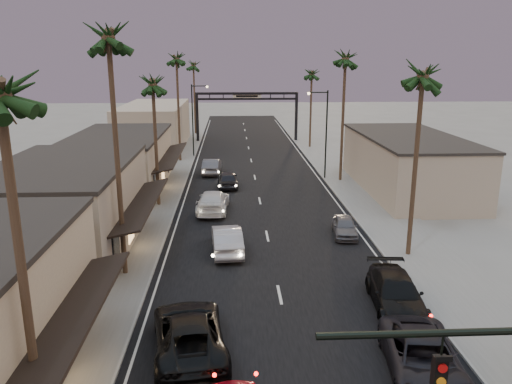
{
  "coord_description": "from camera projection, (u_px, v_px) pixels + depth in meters",
  "views": [
    {
      "loc": [
        -2.45,
        -4.79,
        11.95
      ],
      "look_at": [
        -0.65,
        30.65,
        2.5
      ],
      "focal_mm": 35.0,
      "sensor_mm": 36.0,
      "label": 1
    }
  ],
  "objects": [
    {
      "name": "ground",
      "position": [
        258.0,
        192.0,
        46.42
      ],
      "size": [
        200.0,
        200.0,
        0.0
      ],
      "primitive_type": "plane",
      "color": "slate",
      "rests_on": "ground"
    },
    {
      "name": "road",
      "position": [
        255.0,
        180.0,
        51.25
      ],
      "size": [
        14.0,
        120.0,
        0.02
      ],
      "primitive_type": "cube",
      "color": "black",
      "rests_on": "ground"
    },
    {
      "name": "sidewalk_left",
      "position": [
        170.0,
        166.0,
        57.53
      ],
      "size": [
        5.0,
        92.0,
        0.12
      ],
      "primitive_type": "cube",
      "color": "slate",
      "rests_on": "ground"
    },
    {
      "name": "sidewalk_right",
      "position": [
        333.0,
        164.0,
        58.46
      ],
      "size": [
        5.0,
        92.0,
        0.12
      ],
      "primitive_type": "cube",
      "color": "slate",
      "rests_on": "ground"
    },
    {
      "name": "storefront_mid",
      "position": [
        65.0,
        210.0,
        31.57
      ],
      "size": [
        8.0,
        14.0,
        5.5
      ],
      "primitive_type": "cube",
      "color": "#9F947F",
      "rests_on": "ground"
    },
    {
      "name": "storefront_far",
      "position": [
        119.0,
        163.0,
        47.08
      ],
      "size": [
        8.0,
        16.0,
        5.0
      ],
      "primitive_type": "cube",
      "color": "tan",
      "rests_on": "ground"
    },
    {
      "name": "storefront_dist",
      "position": [
        155.0,
        126.0,
        69.14
      ],
      "size": [
        8.0,
        20.0,
        6.0
      ],
      "primitive_type": "cube",
      "color": "#9F947F",
      "rests_on": "ground"
    },
    {
      "name": "building_right",
      "position": [
        408.0,
        164.0,
        46.47
      ],
      "size": [
        8.0,
        18.0,
        5.0
      ],
      "primitive_type": "cube",
      "color": "#9F947F",
      "rests_on": "ground"
    },
    {
      "name": "arch",
      "position": [
        247.0,
        104.0,
        73.95
      ],
      "size": [
        15.2,
        0.4,
        7.27
      ],
      "color": "black",
      "rests_on": "ground"
    },
    {
      "name": "streetlight_right",
      "position": [
        324.0,
        127.0,
        50.22
      ],
      "size": [
        2.13,
        0.3,
        9.0
      ],
      "color": "black",
      "rests_on": "ground"
    },
    {
      "name": "streetlight_left",
      "position": [
        195.0,
        114.0,
        62.09
      ],
      "size": [
        2.13,
        0.3,
        9.0
      ],
      "color": "black",
      "rests_on": "ground"
    },
    {
      "name": "palm_lb",
      "position": [
        108.0,
        30.0,
        25.19
      ],
      "size": [
        3.2,
        3.2,
        15.2
      ],
      "color": "#38281C",
      "rests_on": "ground"
    },
    {
      "name": "palm_lc",
      "position": [
        152.0,
        79.0,
        39.45
      ],
      "size": [
        3.2,
        3.2,
        12.2
      ],
      "color": "#38281C",
      "rests_on": "ground"
    },
    {
      "name": "palm_ld",
      "position": [
        176.0,
        55.0,
        57.29
      ],
      "size": [
        3.2,
        3.2,
        14.2
      ],
      "color": "#38281C",
      "rests_on": "ground"
    },
    {
      "name": "palm_ra",
      "position": [
        423.0,
        69.0,
        28.46
      ],
      "size": [
        3.2,
        3.2,
        13.2
      ],
      "color": "#38281C",
      "rests_on": "ground"
    },
    {
      "name": "palm_rb",
      "position": [
        346.0,
        54.0,
        47.51
      ],
      "size": [
        3.2,
        3.2,
        14.2
      ],
      "color": "#38281C",
      "rests_on": "ground"
    },
    {
      "name": "palm_rc",
      "position": [
        312.0,
        71.0,
        67.31
      ],
      "size": [
        3.2,
        3.2,
        12.2
      ],
      "color": "#38281C",
      "rests_on": "ground"
    },
    {
      "name": "palm_far",
      "position": [
        193.0,
        63.0,
        79.75
      ],
      "size": [
        3.2,
        3.2,
        13.2
      ],
      "color": "#38281C",
      "rests_on": "ground"
    },
    {
      "name": "oncoming_pickup",
      "position": [
        189.0,
        333.0,
        20.87
      ],
      "size": [
        3.72,
        6.59,
        1.74
      ],
      "primitive_type": "imported",
      "rotation": [
        0.0,
        0.0,
        3.28
      ],
      "color": "black",
      "rests_on": "ground"
    },
    {
      "name": "oncoming_silver",
      "position": [
        227.0,
        239.0,
        31.82
      ],
      "size": [
        2.17,
        5.26,
        1.7
      ],
      "primitive_type": "imported",
      "rotation": [
        0.0,
        0.0,
        3.22
      ],
      "color": "#A2A1A6",
      "rests_on": "ground"
    },
    {
      "name": "oncoming_white",
      "position": [
        213.0,
        201.0,
        40.32
      ],
      "size": [
        2.74,
        6.01,
        1.71
      ],
      "primitive_type": "imported",
      "rotation": [
        0.0,
        0.0,
        3.08
      ],
      "color": "silver",
      "rests_on": "ground"
    },
    {
      "name": "oncoming_dgrey",
      "position": [
        228.0,
        179.0,
        48.03
      ],
      "size": [
        2.06,
        4.69,
        1.57
      ],
      "primitive_type": "imported",
      "rotation": [
        0.0,
        0.0,
        3.19
      ],
      "color": "black",
      "rests_on": "ground"
    },
    {
      "name": "oncoming_grey_far",
      "position": [
        212.0,
        166.0,
        53.66
      ],
      "size": [
        2.0,
        5.05,
        1.64
      ],
      "primitive_type": "imported",
      "rotation": [
        0.0,
        0.0,
        3.09
      ],
      "color": "#4B4B50",
      "rests_on": "ground"
    },
    {
      "name": "curbside_near",
      "position": [
        423.0,
        359.0,
        19.17
      ],
      "size": [
        3.44,
        6.17,
        1.63
      ],
      "primitive_type": "imported",
      "rotation": [
        0.0,
        0.0,
        -0.13
      ],
      "color": "black",
      "rests_on": "ground"
    },
    {
      "name": "curbside_black",
      "position": [
        396.0,
        293.0,
        24.51
      ],
      "size": [
        2.83,
        5.89,
        1.66
      ],
      "primitive_type": "imported",
      "rotation": [
        0.0,
        0.0,
        -0.09
      ],
      "color": "black",
      "rests_on": "ground"
    },
    {
      "name": "curbside_grey",
      "position": [
        345.0,
        226.0,
        34.79
      ],
      "size": [
        2.04,
        4.11,
        1.35
      ],
      "primitive_type": "imported",
      "rotation": [
        0.0,
        0.0,
        -0.12
      ],
      "color": "#54545A",
      "rests_on": "ground"
    }
  ]
}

